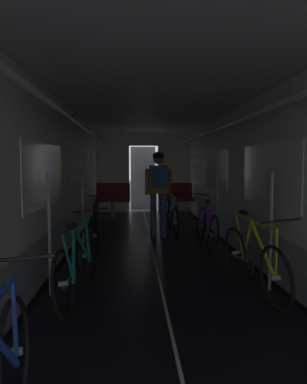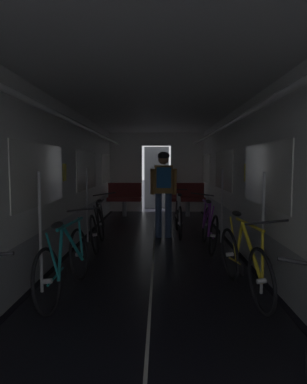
# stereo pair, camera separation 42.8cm
# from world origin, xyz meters

# --- Properties ---
(train_car_shell) EXTENTS (3.14, 12.34, 2.57)m
(train_car_shell) POSITION_xyz_m (-0.00, 3.60, 1.70)
(train_car_shell) COLOR black
(train_car_shell) RESTS_ON ground
(bench_seat_far_left) EXTENTS (0.98, 0.51, 0.95)m
(bench_seat_far_left) POSITION_xyz_m (-0.90, 8.07, 0.57)
(bench_seat_far_left) COLOR gray
(bench_seat_far_left) RESTS_ON ground
(bench_seat_far_right) EXTENTS (0.98, 0.51, 0.95)m
(bench_seat_far_right) POSITION_xyz_m (0.90, 8.07, 0.57)
(bench_seat_far_right) COLOR gray
(bench_seat_far_right) RESTS_ON ground
(bicycle_yellow) EXTENTS (0.45, 1.69, 0.95)m
(bicycle_yellow) POSITION_xyz_m (1.05, 2.06, 0.38)
(bicycle_yellow) COLOR black
(bicycle_yellow) RESTS_ON ground
(bicycle_teal) EXTENTS (0.45, 1.69, 0.95)m
(bicycle_teal) POSITION_xyz_m (-0.96, 2.01, 0.38)
(bicycle_teal) COLOR black
(bicycle_teal) RESTS_ON ground
(bicycle_black) EXTENTS (0.44, 1.69, 0.96)m
(bicycle_black) POSITION_xyz_m (-1.00, 4.27, 0.38)
(bicycle_black) COLOR black
(bicycle_black) RESTS_ON ground
(bicycle_purple) EXTENTS (0.44, 1.69, 0.95)m
(bicycle_purple) POSITION_xyz_m (0.97, 4.23, 0.38)
(bicycle_purple) COLOR black
(bicycle_purple) RESTS_ON ground
(person_cyclist_aisle) EXTENTS (0.53, 0.40, 1.73)m
(person_cyclist_aisle) POSITION_xyz_m (0.18, 5.13, 1.07)
(person_cyclist_aisle) COLOR #384C75
(person_cyclist_aisle) RESTS_ON ground
(bicycle_silver_in_aisle) EXTENTS (0.44, 1.69, 0.93)m
(bicycle_silver_in_aisle) POSITION_xyz_m (0.50, 5.39, 0.38)
(bicycle_silver_in_aisle) COLOR black
(bicycle_silver_in_aisle) RESTS_ON ground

